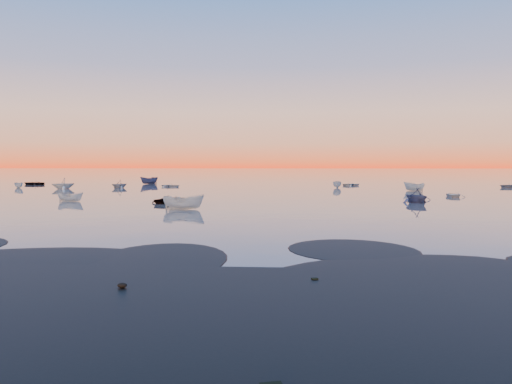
# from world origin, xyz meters

# --- Properties ---
(ground) EXTENTS (600.00, 600.00, 0.00)m
(ground) POSITION_xyz_m (0.00, 100.00, 0.00)
(ground) COLOR slate
(ground) RESTS_ON ground
(mud_lobes) EXTENTS (140.00, 6.00, 0.07)m
(mud_lobes) POSITION_xyz_m (0.00, -1.00, 0.01)
(mud_lobes) COLOR black
(mud_lobes) RESTS_ON ground
(moored_fleet) EXTENTS (124.00, 58.00, 1.20)m
(moored_fleet) POSITION_xyz_m (0.00, 53.00, 0.00)
(moored_fleet) COLOR silver
(moored_fleet) RESTS_ON ground
(boat_near_center) EXTENTS (2.03, 4.23, 1.42)m
(boat_near_center) POSITION_xyz_m (-6.44, 24.00, 0.00)
(boat_near_center) COLOR silver
(boat_near_center) RESTS_ON ground
(boat_near_right) EXTENTS (4.07, 3.12, 1.30)m
(boat_near_right) POSITION_xyz_m (18.54, 33.93, 0.00)
(boat_near_right) COLOR navy
(boat_near_right) RESTS_ON ground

